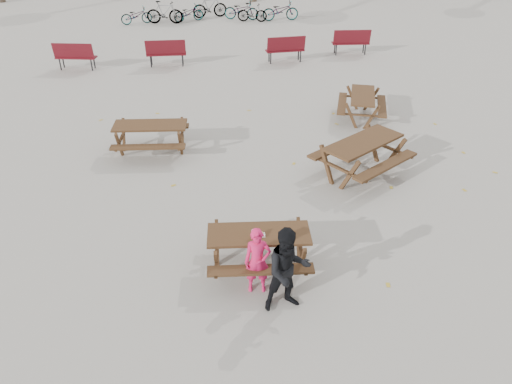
{
  "coord_description": "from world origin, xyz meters",
  "views": [
    {
      "loc": [
        -0.4,
        -7.01,
        5.94
      ],
      "look_at": [
        0.0,
        1.0,
        1.0
      ],
      "focal_mm": 35.0,
      "sensor_mm": 36.0,
      "label": 1
    }
  ],
  "objects_px": {
    "food_tray": "(260,235)",
    "picnic_table_far": "(362,107)",
    "soda_bottle": "(253,234)",
    "child": "(258,261)",
    "picnic_table_north": "(151,139)",
    "main_picnic_table": "(259,242)",
    "adult": "(288,270)",
    "picnic_table_east": "(362,158)"
  },
  "relations": [
    {
      "from": "food_tray",
      "to": "picnic_table_far",
      "type": "distance_m",
      "value": 7.56
    },
    {
      "from": "food_tray",
      "to": "soda_bottle",
      "type": "bearing_deg",
      "value": -159.64
    },
    {
      "from": "child",
      "to": "picnic_table_north",
      "type": "distance_m",
      "value": 5.85
    },
    {
      "from": "main_picnic_table",
      "to": "picnic_table_far",
      "type": "distance_m",
      "value": 7.49
    },
    {
      "from": "main_picnic_table",
      "to": "picnic_table_far",
      "type": "xyz_separation_m",
      "value": [
        3.41,
        6.66,
        -0.21
      ]
    },
    {
      "from": "child",
      "to": "picnic_table_north",
      "type": "relative_size",
      "value": 0.67
    },
    {
      "from": "picnic_table_north",
      "to": "child",
      "type": "bearing_deg",
      "value": -64.85
    },
    {
      "from": "child",
      "to": "adult",
      "type": "bearing_deg",
      "value": -42.66
    },
    {
      "from": "picnic_table_east",
      "to": "picnic_table_far",
      "type": "relative_size",
      "value": 1.18
    },
    {
      "from": "soda_bottle",
      "to": "picnic_table_north",
      "type": "xyz_separation_m",
      "value": [
        -2.4,
        4.86,
        -0.45
      ]
    },
    {
      "from": "main_picnic_table",
      "to": "picnic_table_north",
      "type": "distance_m",
      "value": 5.36
    },
    {
      "from": "picnic_table_far",
      "to": "child",
      "type": "bearing_deg",
      "value": 167.97
    },
    {
      "from": "adult",
      "to": "picnic_table_east",
      "type": "height_order",
      "value": "adult"
    },
    {
      "from": "food_tray",
      "to": "picnic_table_north",
      "type": "relative_size",
      "value": 0.1
    },
    {
      "from": "main_picnic_table",
      "to": "picnic_table_east",
      "type": "xyz_separation_m",
      "value": [
        2.63,
        3.32,
        -0.15
      ]
    },
    {
      "from": "adult",
      "to": "picnic_table_north",
      "type": "distance_m",
      "value": 6.44
    },
    {
      "from": "child",
      "to": "picnic_table_north",
      "type": "xyz_separation_m",
      "value": [
        -2.46,
        5.31,
        -0.22
      ]
    },
    {
      "from": "soda_bottle",
      "to": "picnic_table_east",
      "type": "bearing_deg",
      "value": 51.59
    },
    {
      "from": "child",
      "to": "adult",
      "type": "relative_size",
      "value": 0.81
    },
    {
      "from": "food_tray",
      "to": "adult",
      "type": "bearing_deg",
      "value": -66.85
    },
    {
      "from": "child",
      "to": "picnic_table_north",
      "type": "height_order",
      "value": "child"
    },
    {
      "from": "picnic_table_east",
      "to": "picnic_table_far",
      "type": "bearing_deg",
      "value": 38.61
    },
    {
      "from": "picnic_table_east",
      "to": "child",
      "type": "bearing_deg",
      "value": -162.75
    },
    {
      "from": "child",
      "to": "picnic_table_east",
      "type": "relative_size",
      "value": 0.6
    },
    {
      "from": "picnic_table_far",
      "to": "picnic_table_east",
      "type": "bearing_deg",
      "value": -179.63
    },
    {
      "from": "child",
      "to": "picnic_table_east",
      "type": "height_order",
      "value": "child"
    },
    {
      "from": "food_tray",
      "to": "picnic_table_far",
      "type": "height_order",
      "value": "food_tray"
    },
    {
      "from": "food_tray",
      "to": "picnic_table_north",
      "type": "bearing_deg",
      "value": 117.63
    },
    {
      "from": "soda_bottle",
      "to": "child",
      "type": "bearing_deg",
      "value": -83.17
    },
    {
      "from": "main_picnic_table",
      "to": "picnic_table_north",
      "type": "bearing_deg",
      "value": 117.9
    },
    {
      "from": "soda_bottle",
      "to": "picnic_table_east",
      "type": "distance_m",
      "value": 4.42
    },
    {
      "from": "food_tray",
      "to": "picnic_table_far",
      "type": "relative_size",
      "value": 0.1
    },
    {
      "from": "child",
      "to": "picnic_table_far",
      "type": "bearing_deg",
      "value": 64.63
    },
    {
      "from": "adult",
      "to": "picnic_table_far",
      "type": "distance_m",
      "value": 8.24
    },
    {
      "from": "child",
      "to": "picnic_table_east",
      "type": "bearing_deg",
      "value": 55.66
    },
    {
      "from": "picnic_table_east",
      "to": "picnic_table_north",
      "type": "relative_size",
      "value": 1.12
    },
    {
      "from": "picnic_table_north",
      "to": "picnic_table_east",
      "type": "bearing_deg",
      "value": -15.05
    },
    {
      "from": "child",
      "to": "main_picnic_table",
      "type": "bearing_deg",
      "value": 85.01
    },
    {
      "from": "adult",
      "to": "picnic_table_north",
      "type": "relative_size",
      "value": 0.84
    },
    {
      "from": "adult",
      "to": "picnic_table_north",
      "type": "bearing_deg",
      "value": 104.65
    },
    {
      "from": "soda_bottle",
      "to": "main_picnic_table",
      "type": "bearing_deg",
      "value": 49.75
    },
    {
      "from": "picnic_table_far",
      "to": "soda_bottle",
      "type": "bearing_deg",
      "value": 166.15
    }
  ]
}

